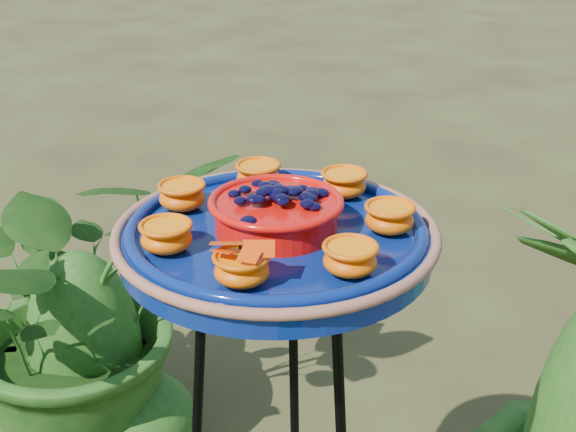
% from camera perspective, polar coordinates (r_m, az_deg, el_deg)
% --- Properties ---
extents(feeder_dish, '(0.52, 0.52, 0.11)m').
position_cam_1_polar(feeder_dish, '(1.16, -0.85, -1.09)').
color(feeder_dish, navy).
rests_on(feeder_dish, tripod_stand).
extents(shrub_back_left, '(0.96, 0.99, 0.84)m').
position_cam_1_polar(shrub_back_left, '(2.05, -14.58, -6.10)').
color(shrub_back_left, '#184913').
rests_on(shrub_back_left, ground).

